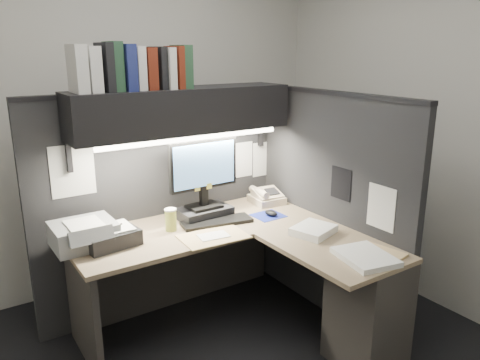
{
  "coord_description": "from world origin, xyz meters",
  "views": [
    {
      "loc": [
        -1.31,
        -2.11,
        1.91
      ],
      "look_at": [
        0.43,
        0.51,
        1.02
      ],
      "focal_mm": 35.0,
      "sensor_mm": 36.0,
      "label": 1
    }
  ],
  "objects_px": {
    "desk": "(283,284)",
    "coffee_cup": "(171,220)",
    "overhead_shelf": "(183,110)",
    "telephone": "(267,197)",
    "notebook_stack": "(109,237)",
    "printer": "(84,234)",
    "monitor": "(204,187)",
    "keyboard": "(217,222)"
  },
  "relations": [
    {
      "from": "telephone",
      "to": "printer",
      "type": "xyz_separation_m",
      "value": [
        -1.43,
        -0.03,
        0.03
      ]
    },
    {
      "from": "monitor",
      "to": "printer",
      "type": "height_order",
      "value": "monitor"
    },
    {
      "from": "overhead_shelf",
      "to": "monitor",
      "type": "xyz_separation_m",
      "value": [
        0.11,
        -0.08,
        -0.55
      ]
    },
    {
      "from": "coffee_cup",
      "to": "printer",
      "type": "distance_m",
      "value": 0.56
    },
    {
      "from": "keyboard",
      "to": "coffee_cup",
      "type": "height_order",
      "value": "coffee_cup"
    },
    {
      "from": "monitor",
      "to": "coffee_cup",
      "type": "relative_size",
      "value": 3.99
    },
    {
      "from": "telephone",
      "to": "notebook_stack",
      "type": "relative_size",
      "value": 0.74
    },
    {
      "from": "overhead_shelf",
      "to": "coffee_cup",
      "type": "xyz_separation_m",
      "value": [
        -0.2,
        -0.17,
        -0.7
      ]
    },
    {
      "from": "overhead_shelf",
      "to": "coffee_cup",
      "type": "height_order",
      "value": "overhead_shelf"
    },
    {
      "from": "coffee_cup",
      "to": "desk",
      "type": "bearing_deg",
      "value": -49.09
    },
    {
      "from": "monitor",
      "to": "keyboard",
      "type": "bearing_deg",
      "value": -86.82
    },
    {
      "from": "keyboard",
      "to": "notebook_stack",
      "type": "height_order",
      "value": "notebook_stack"
    },
    {
      "from": "overhead_shelf",
      "to": "printer",
      "type": "xyz_separation_m",
      "value": [
        -0.75,
        -0.1,
        -0.7
      ]
    },
    {
      "from": "telephone",
      "to": "notebook_stack",
      "type": "distance_m",
      "value": 1.3
    },
    {
      "from": "monitor",
      "to": "telephone",
      "type": "distance_m",
      "value": 0.6
    },
    {
      "from": "notebook_stack",
      "to": "printer",
      "type": "bearing_deg",
      "value": 151.22
    },
    {
      "from": "desk",
      "to": "overhead_shelf",
      "type": "height_order",
      "value": "overhead_shelf"
    },
    {
      "from": "overhead_shelf",
      "to": "telephone",
      "type": "relative_size",
      "value": 6.54
    },
    {
      "from": "notebook_stack",
      "to": "keyboard",
      "type": "bearing_deg",
      "value": -4.56
    },
    {
      "from": "desk",
      "to": "notebook_stack",
      "type": "relative_size",
      "value": 5.28
    },
    {
      "from": "overhead_shelf",
      "to": "telephone",
      "type": "bearing_deg",
      "value": -5.39
    },
    {
      "from": "coffee_cup",
      "to": "printer",
      "type": "xyz_separation_m",
      "value": [
        -0.55,
        0.07,
        0.0
      ]
    },
    {
      "from": "telephone",
      "to": "printer",
      "type": "distance_m",
      "value": 1.43
    },
    {
      "from": "desk",
      "to": "coffee_cup",
      "type": "xyz_separation_m",
      "value": [
        -0.5,
        0.58,
        0.36
      ]
    },
    {
      "from": "telephone",
      "to": "printer",
      "type": "bearing_deg",
      "value": -173.08
    },
    {
      "from": "printer",
      "to": "notebook_stack",
      "type": "distance_m",
      "value": 0.16
    },
    {
      "from": "telephone",
      "to": "coffee_cup",
      "type": "relative_size",
      "value": 1.67
    },
    {
      "from": "overhead_shelf",
      "to": "notebook_stack",
      "type": "distance_m",
      "value": 0.97
    },
    {
      "from": "monitor",
      "to": "notebook_stack",
      "type": "relative_size",
      "value": 1.76
    },
    {
      "from": "printer",
      "to": "monitor",
      "type": "bearing_deg",
      "value": 0.93
    },
    {
      "from": "keyboard",
      "to": "notebook_stack",
      "type": "xyz_separation_m",
      "value": [
        -0.74,
        0.06,
        0.04
      ]
    },
    {
      "from": "overhead_shelf",
      "to": "notebook_stack",
      "type": "xyz_separation_m",
      "value": [
        -0.62,
        -0.17,
        -0.72
      ]
    },
    {
      "from": "keyboard",
      "to": "printer",
      "type": "distance_m",
      "value": 0.89
    },
    {
      "from": "overhead_shelf",
      "to": "notebook_stack",
      "type": "bearing_deg",
      "value": -164.48
    },
    {
      "from": "monitor",
      "to": "telephone",
      "type": "relative_size",
      "value": 2.39
    },
    {
      "from": "keyboard",
      "to": "printer",
      "type": "relative_size",
      "value": 1.33
    },
    {
      "from": "keyboard",
      "to": "notebook_stack",
      "type": "relative_size",
      "value": 1.53
    },
    {
      "from": "coffee_cup",
      "to": "overhead_shelf",
      "type": "bearing_deg",
      "value": 40.43
    },
    {
      "from": "coffee_cup",
      "to": "printer",
      "type": "relative_size",
      "value": 0.38
    },
    {
      "from": "monitor",
      "to": "printer",
      "type": "xyz_separation_m",
      "value": [
        -0.86,
        -0.02,
        -0.15
      ]
    },
    {
      "from": "overhead_shelf",
      "to": "coffee_cup",
      "type": "relative_size",
      "value": 10.93
    },
    {
      "from": "keyboard",
      "to": "telephone",
      "type": "height_order",
      "value": "telephone"
    }
  ]
}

